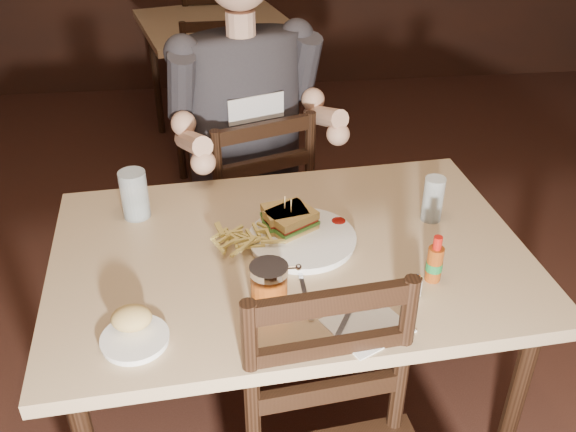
{
  "coord_description": "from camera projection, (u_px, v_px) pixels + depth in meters",
  "views": [
    {
      "loc": [
        -0.3,
        -1.12,
        1.8
      ],
      "look_at": [
        -0.14,
        0.34,
        0.85
      ],
      "focal_mm": 40.0,
      "sensor_mm": 36.0,
      "label": 1
    }
  ],
  "objects": [
    {
      "name": "room_shell",
      "position": [
        383.0,
        59.0,
        1.18
      ],
      "size": [
        7.0,
        7.0,
        7.0
      ],
      "color": "black",
      "rests_on": "ground"
    },
    {
      "name": "main_table",
      "position": [
        290.0,
        272.0,
        1.79
      ],
      "size": [
        1.34,
        0.95,
        0.77
      ],
      "rotation": [
        0.0,
        0.0,
        0.07
      ],
      "color": "tan",
      "rests_on": "ground"
    },
    {
      "name": "bg_table",
      "position": [
        217.0,
        37.0,
        3.63
      ],
      "size": [
        0.97,
        0.97,
        0.77
      ],
      "rotation": [
        0.0,
        0.0,
        0.24
      ],
      "color": "tan",
      "rests_on": "ground"
    },
    {
      "name": "chair_far",
      "position": [
        247.0,
        211.0,
        2.49
      ],
      "size": [
        0.55,
        0.57,
        0.92
      ],
      "primitive_type": null,
      "rotation": [
        0.0,
        0.0,
        3.47
      ],
      "color": "black",
      "rests_on": "ground"
    },
    {
      "name": "bg_chair_far",
      "position": [
        217.0,
        41.0,
        4.19
      ],
      "size": [
        0.46,
        0.51,
        0.97
      ],
      "primitive_type": null,
      "rotation": [
        0.0,
        0.0,
        3.17
      ],
      "color": "black",
      "rests_on": "ground"
    },
    {
      "name": "bg_chair_near",
      "position": [
        221.0,
        116.0,
        3.3
      ],
      "size": [
        0.41,
        0.45,
        0.88
      ],
      "primitive_type": null,
      "rotation": [
        0.0,
        0.0,
        0.02
      ],
      "color": "black",
      "rests_on": "ground"
    },
    {
      "name": "diner",
      "position": [
        248.0,
        95.0,
        2.19
      ],
      "size": [
        0.67,
        0.59,
        0.97
      ],
      "primitive_type": null,
      "rotation": [
        0.0,
        0.0,
        0.33
      ],
      "color": "#29282D",
      "rests_on": "chair_far"
    },
    {
      "name": "dinner_plate",
      "position": [
        302.0,
        240.0,
        1.77
      ],
      "size": [
        0.31,
        0.31,
        0.02
      ],
      "primitive_type": "cylinder",
      "rotation": [
        0.0,
        0.0,
        0.07
      ],
      "color": "white",
      "rests_on": "main_table"
    },
    {
      "name": "sandwich_left",
      "position": [
        285.0,
        212.0,
        1.79
      ],
      "size": [
        0.13,
        0.12,
        0.1
      ],
      "primitive_type": null,
      "rotation": [
        0.0,
        0.0,
        0.21
      ],
      "color": "gold",
      "rests_on": "dinner_plate"
    },
    {
      "name": "sandwich_right",
      "position": [
        291.0,
        214.0,
        1.77
      ],
      "size": [
        0.16,
        0.15,
        0.1
      ],
      "primitive_type": null,
      "rotation": [
        0.0,
        0.0,
        0.55
      ],
      "color": "gold",
      "rests_on": "dinner_plate"
    },
    {
      "name": "fries_pile",
      "position": [
        247.0,
        238.0,
        1.74
      ],
      "size": [
        0.23,
        0.18,
        0.04
      ],
      "primitive_type": null,
      "rotation": [
        0.0,
        0.0,
        0.07
      ],
      "color": "#D1BC5B",
      "rests_on": "dinner_plate"
    },
    {
      "name": "ketchup_dollop",
      "position": [
        339.0,
        221.0,
        1.83
      ],
      "size": [
        0.04,
        0.04,
        0.01
      ],
      "primitive_type": "ellipsoid",
      "rotation": [
        0.0,
        0.0,
        0.07
      ],
      "color": "maroon",
      "rests_on": "dinner_plate"
    },
    {
      "name": "glass_left",
      "position": [
        134.0,
        194.0,
        1.85
      ],
      "size": [
        0.08,
        0.08,
        0.15
      ],
      "primitive_type": "cylinder",
      "rotation": [
        0.0,
        0.0,
        0.07
      ],
      "color": "silver",
      "rests_on": "main_table"
    },
    {
      "name": "glass_right",
      "position": [
        433.0,
        199.0,
        1.84
      ],
      "size": [
        0.06,
        0.06,
        0.14
      ],
      "primitive_type": "cylinder",
      "rotation": [
        0.0,
        0.0,
        0.07
      ],
      "color": "silver",
      "rests_on": "main_table"
    },
    {
      "name": "hot_sauce",
      "position": [
        435.0,
        259.0,
        1.6
      ],
      "size": [
        0.04,
        0.04,
        0.13
      ],
      "primitive_type": null,
      "rotation": [
        0.0,
        0.0,
        0.07
      ],
      "color": "#83380F",
      "rests_on": "main_table"
    },
    {
      "name": "salt_shaker",
      "position": [
        416.0,
        286.0,
        1.57
      ],
      "size": [
        0.03,
        0.03,
        0.05
      ],
      "primitive_type": null,
      "rotation": [
        0.0,
        0.0,
        0.07
      ],
      "color": "white",
      "rests_on": "main_table"
    },
    {
      "name": "syrup_dispenser",
      "position": [
        269.0,
        286.0,
        1.52
      ],
      "size": [
        0.1,
        0.1,
        0.12
      ],
      "primitive_type": null,
      "rotation": [
        0.0,
        0.0,
        0.07
      ],
      "color": "#83380F",
      "rests_on": "main_table"
    },
    {
      "name": "napkin",
      "position": [
        367.0,
        326.0,
        1.49
      ],
      "size": [
        0.22,
        0.22,
        0.0
      ],
      "primitive_type": "cube",
      "rotation": [
        0.0,
        0.0,
        0.47
      ],
      "color": "white",
      "rests_on": "main_table"
    },
    {
      "name": "knife",
      "position": [
        305.0,
        294.0,
        1.58
      ],
      "size": [
        0.02,
        0.19,
        0.0
      ],
      "primitive_type": "cube",
      "rotation": [
        0.0,
        0.0,
        0.02
      ],
      "color": "silver",
      "rests_on": "napkin"
    },
    {
      "name": "fork",
      "position": [
        345.0,
        322.0,
        1.5
      ],
      "size": [
        0.09,
        0.15,
        0.01
      ],
      "primitive_type": "cube",
      "rotation": [
        0.0,
        0.0,
        -0.5
      ],
      "color": "silver",
      "rests_on": "napkin"
    },
    {
      "name": "side_plate",
      "position": [
        135.0,
        340.0,
        1.44
      ],
      "size": [
        0.16,
        0.16,
        0.01
      ],
      "primitive_type": "cylinder",
      "rotation": [
        0.0,
        0.0,
        0.07
      ],
      "color": "white",
      "rests_on": "main_table"
    },
    {
      "name": "bread_roll",
      "position": [
        131.0,
        318.0,
        1.46
      ],
      "size": [
        0.1,
        0.08,
        0.06
      ],
      "primitive_type": "ellipsoid",
      "rotation": [
        0.0,
        0.0,
        0.07
      ],
      "color": "tan",
      "rests_on": "side_plate"
    }
  ]
}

